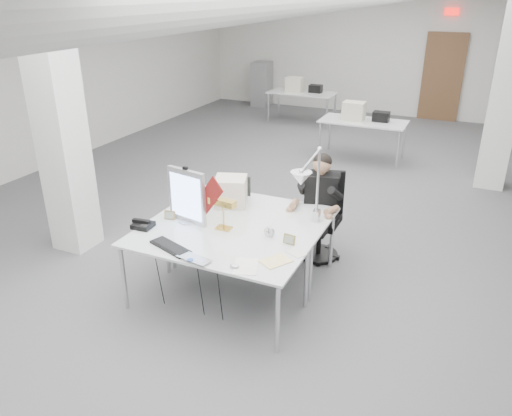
{
  "coord_description": "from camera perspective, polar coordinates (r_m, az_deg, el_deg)",
  "views": [
    {
      "loc": [
        2.16,
        -6.29,
        3.05
      ],
      "look_at": [
        0.23,
        -2.0,
        0.97
      ],
      "focal_mm": 35.0,
      "sensor_mm": 36.0,
      "label": 1
    }
  ],
  "objects": [
    {
      "name": "paper_stack_c",
      "position": [
        4.75,
        4.62,
        -5.12
      ],
      "size": [
        0.22,
        0.19,
        0.01
      ],
      "primitive_type": "cube",
      "rotation": [
        0.0,
        0.0,
        -0.47
      ],
      "color": "silver",
      "rests_on": "desk_main"
    },
    {
      "name": "filing_cabinet",
      "position": [
        14.33,
        0.67,
        13.99
      ],
      "size": [
        0.45,
        0.55,
        1.2
      ],
      "primitive_type": "cube",
      "color": "gray",
      "rests_on": "room_shell"
    },
    {
      "name": "bg_desk_b",
      "position": [
        12.37,
        5.3,
        12.98
      ],
      "size": [
        1.6,
        0.8,
        0.02
      ],
      "primitive_type": "cube",
      "color": "silver",
      "rests_on": "room_shell"
    },
    {
      "name": "laptop",
      "position": [
        4.61,
        -7.51,
        -6.05
      ],
      "size": [
        0.37,
        0.27,
        0.03
      ],
      "primitive_type": "imported",
      "rotation": [
        0.0,
        0.0,
        -0.18
      ],
      "color": "#B3B4B8",
      "rests_on": "desk_main"
    },
    {
      "name": "bg_desk_a",
      "position": [
        9.77,
        12.18,
        9.64
      ],
      "size": [
        1.6,
        0.8,
        0.02
      ],
      "primitive_type": "cube",
      "color": "silver",
      "rests_on": "room_shell"
    },
    {
      "name": "picture_frame_left",
      "position": [
        5.47,
        -9.82,
        -0.8
      ],
      "size": [
        0.13,
        0.05,
        0.1
      ],
      "primitive_type": "cube",
      "rotation": [
        -0.21,
        0.0,
        0.2
      ],
      "color": "#9D7B44",
      "rests_on": "desk_main"
    },
    {
      "name": "picture_frame_right",
      "position": [
        4.89,
        3.83,
        -3.59
      ],
      "size": [
        0.13,
        0.05,
        0.1
      ],
      "primitive_type": "cube",
      "rotation": [
        -0.21,
        0.0,
        -0.13
      ],
      "color": "olive",
      "rests_on": "desk_main"
    },
    {
      "name": "paper_stack_a",
      "position": [
        4.52,
        -1.19,
        -6.67
      ],
      "size": [
        0.3,
        0.35,
        0.01
      ],
      "primitive_type": "cube",
      "rotation": [
        0.0,
        0.0,
        0.36
      ],
      "color": "white",
      "rests_on": "desk_main"
    },
    {
      "name": "desk_main",
      "position": [
        4.93,
        -4.82,
        -4.15
      ],
      "size": [
        1.8,
        0.9,
        0.02
      ],
      "primitive_type": "cube",
      "color": "silver",
      "rests_on": "room_shell"
    },
    {
      "name": "office_chair",
      "position": [
        6.05,
        7.33,
        -1.49
      ],
      "size": [
        0.59,
        0.59,
        0.96
      ],
      "primitive_type": null,
      "rotation": [
        0.0,
        0.0,
        0.28
      ],
      "color": "black",
      "rests_on": "room_shell"
    },
    {
      "name": "pennant",
      "position": [
        5.1,
        -5.39,
        1.33
      ],
      "size": [
        0.42,
        0.18,
        0.49
      ],
      "primitive_type": "cube",
      "rotation": [
        0.0,
        -0.87,
        -0.38
      ],
      "color": "maroon",
      "rests_on": "monitor"
    },
    {
      "name": "desk_phone",
      "position": [
        5.34,
        -12.78,
        -1.94
      ],
      "size": [
        0.21,
        0.19,
        0.05
      ],
      "primitive_type": "cube",
      "rotation": [
        0.0,
        0.0,
        0.06
      ],
      "color": "black",
      "rests_on": "desk_main"
    },
    {
      "name": "room_shell",
      "position": [
        6.9,
        5.99,
        12.37
      ],
      "size": [
        10.04,
        14.04,
        3.24
      ],
      "color": "#4E4E51",
      "rests_on": "ground"
    },
    {
      "name": "beige_monitor",
      "position": [
        5.71,
        -2.89,
        1.91
      ],
      "size": [
        0.44,
        0.43,
        0.33
      ],
      "primitive_type": "cube",
      "rotation": [
        0.0,
        0.0,
        0.34
      ],
      "color": "beige",
      "rests_on": "desk_second"
    },
    {
      "name": "mouse",
      "position": [
        4.49,
        -2.47,
        -6.64
      ],
      "size": [
        0.11,
        0.09,
        0.04
      ],
      "primitive_type": "ellipsoid",
      "rotation": [
        0.0,
        0.0,
        0.38
      ],
      "color": "silver",
      "rests_on": "desk_main"
    },
    {
      "name": "seated_person",
      "position": [
        5.84,
        7.39,
        2.02
      ],
      "size": [
        0.58,
        0.65,
        0.83
      ],
      "primitive_type": null,
      "rotation": [
        0.0,
        0.0,
        0.28
      ],
      "color": "black",
      "rests_on": "office_chair"
    },
    {
      "name": "bankers_lamp",
      "position": [
        5.13,
        -3.75,
        -0.54
      ],
      "size": [
        0.34,
        0.18,
        0.37
      ],
      "primitive_type": null,
      "rotation": [
        0.0,
        0.0,
        -0.15
      ],
      "color": "#BC873A",
      "rests_on": "desk_main"
    },
    {
      "name": "desk_second",
      "position": [
        5.65,
        -0.44,
        -0.26
      ],
      "size": [
        1.8,
        0.9,
        0.02
      ],
      "primitive_type": "cube",
      "color": "silver",
      "rests_on": "room_shell"
    },
    {
      "name": "architect_lamp",
      "position": [
        5.02,
        6.23,
        2.17
      ],
      "size": [
        0.41,
        0.75,
        0.91
      ],
      "primitive_type": null,
      "rotation": [
        0.0,
        0.0,
        0.26
      ],
      "color": "silver",
      "rests_on": "desk_second"
    },
    {
      "name": "paper_stack_b",
      "position": [
        4.6,
        2.25,
        -6.08
      ],
      "size": [
        0.3,
        0.33,
        0.01
      ],
      "primitive_type": "cube",
      "rotation": [
        0.0,
        0.0,
        -0.55
      ],
      "color": "#F9DD95",
      "rests_on": "desk_main"
    },
    {
      "name": "keyboard",
      "position": [
        4.89,
        -9.75,
        -4.41
      ],
      "size": [
        0.49,
        0.31,
        0.02
      ],
      "primitive_type": "cube",
      "rotation": [
        0.0,
        0.0,
        -0.34
      ],
      "color": "black",
      "rests_on": "desk_main"
    },
    {
      "name": "desk_clock",
      "position": [
        5.02,
        1.54,
        -2.72
      ],
      "size": [
        0.11,
        0.06,
        0.11
      ],
      "primitive_type": "cylinder",
      "rotation": [
        1.57,
        0.0,
        -0.23
      ],
      "color": "#B3B4B8",
      "rests_on": "desk_main"
    },
    {
      "name": "monitor",
      "position": [
        5.29,
        -7.9,
        1.35
      ],
      "size": [
        0.48,
        0.14,
        0.59
      ],
      "primitive_type": "cube",
      "rotation": [
        0.0,
        0.0,
        -0.19
      ],
      "color": "silver",
      "rests_on": "desk_main"
    }
  ]
}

